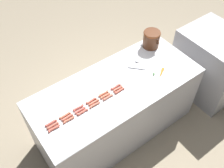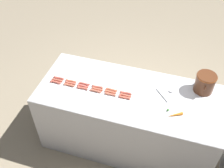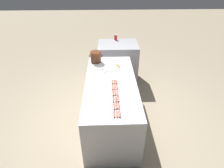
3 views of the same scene
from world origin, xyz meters
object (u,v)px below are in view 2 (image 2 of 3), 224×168
at_px(hot_dog_1, 71,81).
at_px(hot_dog_17, 124,97).
at_px(hot_dog_11, 125,95).
at_px(hot_dog_14, 82,88).
at_px(hot_dog_8, 83,86).
at_px(hot_dog_16, 110,94).
at_px(hot_dog_4, 111,90).
at_px(carrot, 174,115).
at_px(hot_dog_10, 110,92).
at_px(hot_dog_7, 71,83).
at_px(hot_dog_12, 56,82).
at_px(hot_dog_3, 98,87).
at_px(hot_dog_13, 69,85).
at_px(hot_dog_9, 97,89).
at_px(hot_dog_6, 57,80).
at_px(hot_dog_15, 95,91).
at_px(hot_dog_5, 126,93).
at_px(hot_dog_0, 59,78).
at_px(hot_dog_2, 84,84).
at_px(bean_pot, 205,82).
at_px(serving_spoon, 168,92).

height_order(hot_dog_1, hot_dog_17, same).
distance_m(hot_dog_11, hot_dog_14, 0.48).
bearing_deg(hot_dog_8, hot_dog_16, 84.41).
height_order(hot_dog_4, hot_dog_11, same).
xyz_separation_m(hot_dog_1, carrot, (0.15, 1.18, 0.00)).
bearing_deg(hot_dog_10, hot_dog_7, -89.86).
distance_m(hot_dog_4, hot_dog_12, 0.64).
height_order(hot_dog_3, hot_dog_13, same).
bearing_deg(hot_dog_9, hot_dog_6, -90.09).
bearing_deg(hot_dog_9, hot_dog_13, -84.05).
bearing_deg(hot_dog_11, hot_dog_17, -3.91).
relative_size(hot_dog_15, hot_dog_16, 1.00).
distance_m(hot_dog_4, hot_dog_5, 0.16).
relative_size(hot_dog_5, hot_dog_6, 1.00).
distance_m(hot_dog_0, hot_dog_17, 0.80).
distance_m(hot_dog_2, hot_dog_9, 0.17).
bearing_deg(hot_dog_8, hot_dog_1, -102.44).
height_order(hot_dog_1, hot_dog_11, same).
bearing_deg(hot_dog_5, hot_dog_17, 1.57).
bearing_deg(hot_dog_11, hot_dog_0, -92.83).
bearing_deg(hot_dog_14, bean_pot, 106.29).
height_order(hot_dog_7, serving_spoon, hot_dog_7).
distance_m(hot_dog_1, hot_dog_5, 0.64).
relative_size(hot_dog_6, hot_dog_16, 1.00).
bearing_deg(carrot, hot_dog_4, -102.11).
bearing_deg(hot_dog_9, hot_dog_0, -94.48).
xyz_separation_m(hot_dog_5, hot_dog_11, (0.04, 0.00, 0.00)).
xyz_separation_m(hot_dog_9, hot_dog_13, (0.03, -0.32, 0.00)).
relative_size(hot_dog_1, hot_dog_14, 1.00).
distance_m(hot_dog_2, hot_dog_15, 0.17).
height_order(hot_dog_1, hot_dog_6, same).
xyz_separation_m(hot_dog_7, hot_dog_15, (0.03, 0.31, 0.00)).
bearing_deg(bean_pot, hot_dog_1, -78.06).
bearing_deg(serving_spoon, bean_pot, 113.30).
relative_size(hot_dog_1, hot_dog_10, 1.00).
bearing_deg(hot_dog_7, hot_dog_12, -78.38).
distance_m(hot_dog_7, hot_dog_10, 0.47).
height_order(hot_dog_1, hot_dog_12, same).
height_order(hot_dog_0, hot_dog_5, same).
height_order(hot_dog_7, hot_dog_10, same).
xyz_separation_m(hot_dog_2, hot_dog_9, (0.04, 0.17, 0.00)).
distance_m(hot_dog_2, serving_spoon, 0.93).
height_order(hot_dog_14, bean_pot, bean_pot).
height_order(hot_dog_0, hot_dog_4, same).
xyz_separation_m(hot_dog_1, hot_dog_8, (0.03, 0.16, 0.00)).
bearing_deg(hot_dog_13, hot_dog_4, 98.40).
height_order(hot_dog_8, hot_dog_9, same).
distance_m(hot_dog_0, hot_dog_8, 0.31).
bearing_deg(hot_dog_8, hot_dog_10, 90.50).
relative_size(hot_dog_2, bean_pot, 0.49).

